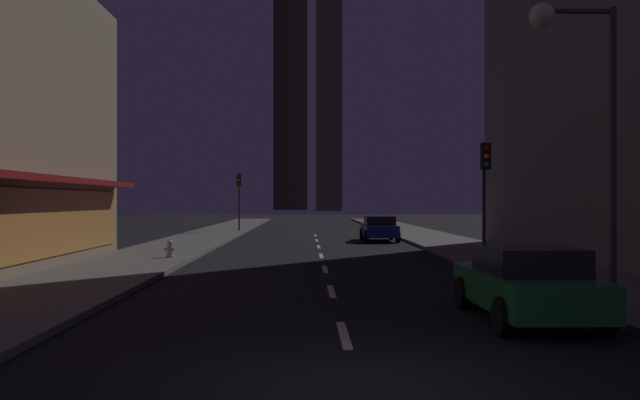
{
  "coord_description": "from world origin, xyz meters",
  "views": [
    {
      "loc": [
        -0.67,
        -7.66,
        2.32
      ],
      "look_at": [
        0.0,
        21.02,
        2.36
      ],
      "focal_mm": 35.32,
      "sensor_mm": 36.0,
      "label": 1
    }
  ],
  "objects_px": {
    "fire_hydrant_far_left": "(170,249)",
    "traffic_light_near_right": "(485,176)",
    "car_parked_near": "(526,283)",
    "traffic_light_far_left": "(239,189)",
    "car_parked_far": "(379,228)",
    "street_lamp_right": "(577,78)"
  },
  "relations": [
    {
      "from": "fire_hydrant_far_left",
      "to": "traffic_light_near_right",
      "type": "relative_size",
      "value": 0.16
    },
    {
      "from": "car_parked_near",
      "to": "traffic_light_near_right",
      "type": "xyz_separation_m",
      "value": [
        1.9,
        9.39,
        2.45
      ]
    },
    {
      "from": "fire_hydrant_far_left",
      "to": "traffic_light_far_left",
      "type": "height_order",
      "value": "traffic_light_far_left"
    },
    {
      "from": "fire_hydrant_far_left",
      "to": "traffic_light_near_right",
      "type": "distance_m",
      "value": 12.09
    },
    {
      "from": "car_parked_far",
      "to": "street_lamp_right",
      "type": "height_order",
      "value": "street_lamp_right"
    },
    {
      "from": "traffic_light_near_right",
      "to": "street_lamp_right",
      "type": "relative_size",
      "value": 0.64
    },
    {
      "from": "traffic_light_near_right",
      "to": "fire_hydrant_far_left",
      "type": "bearing_deg",
      "value": 165.57
    },
    {
      "from": "car_parked_far",
      "to": "traffic_light_near_right",
      "type": "xyz_separation_m",
      "value": [
        1.9,
        -14.79,
        2.45
      ]
    },
    {
      "from": "car_parked_near",
      "to": "fire_hydrant_far_left",
      "type": "distance_m",
      "value": 15.56
    },
    {
      "from": "car_parked_near",
      "to": "car_parked_far",
      "type": "relative_size",
      "value": 1.0
    },
    {
      "from": "car_parked_far",
      "to": "street_lamp_right",
      "type": "distance_m",
      "value": 22.84
    },
    {
      "from": "car_parked_near",
      "to": "fire_hydrant_far_left",
      "type": "height_order",
      "value": "car_parked_near"
    },
    {
      "from": "car_parked_far",
      "to": "traffic_light_near_right",
      "type": "distance_m",
      "value": 15.11
    },
    {
      "from": "fire_hydrant_far_left",
      "to": "traffic_light_near_right",
      "type": "bearing_deg",
      "value": -14.43
    },
    {
      "from": "street_lamp_right",
      "to": "traffic_light_near_right",
      "type": "bearing_deg",
      "value": 89.09
    },
    {
      "from": "traffic_light_near_right",
      "to": "street_lamp_right",
      "type": "xyz_separation_m",
      "value": [
        -0.12,
        -7.57,
        1.87
      ]
    },
    {
      "from": "traffic_light_far_left",
      "to": "street_lamp_right",
      "type": "relative_size",
      "value": 0.64
    },
    {
      "from": "car_parked_near",
      "to": "street_lamp_right",
      "type": "bearing_deg",
      "value": 45.59
    },
    {
      "from": "car_parked_near",
      "to": "car_parked_far",
      "type": "distance_m",
      "value": 24.18
    },
    {
      "from": "car_parked_near",
      "to": "traffic_light_far_left",
      "type": "height_order",
      "value": "traffic_light_far_left"
    },
    {
      "from": "traffic_light_far_left",
      "to": "car_parked_near",
      "type": "bearing_deg",
      "value": -74.93
    },
    {
      "from": "traffic_light_near_right",
      "to": "traffic_light_far_left",
      "type": "xyz_separation_m",
      "value": [
        -11.0,
        24.4,
        0.0
      ]
    }
  ]
}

